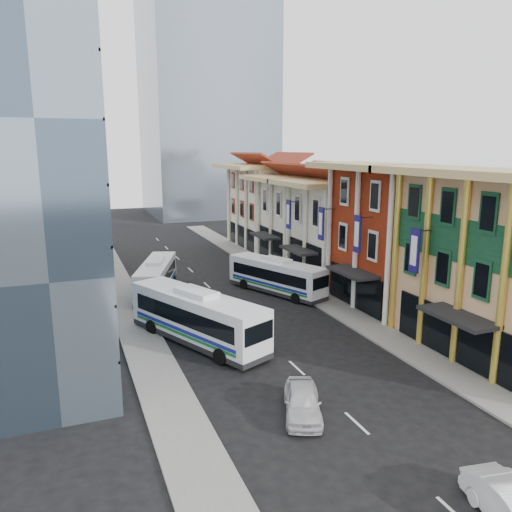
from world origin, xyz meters
name	(u,v)px	position (x,y,z in m)	size (l,w,h in m)	color
ground	(368,433)	(0.00, 0.00, 0.00)	(200.00, 200.00, 0.00)	black
sidewalk_right	(313,294)	(8.50, 22.00, 0.07)	(3.00, 90.00, 0.15)	slate
sidewalk_left	(131,315)	(-8.50, 22.00, 0.07)	(3.00, 90.00, 0.15)	slate
shophouse_tan	(511,268)	(14.00, 5.00, 6.00)	(8.00, 14.00, 12.00)	#DCAF7F
shophouse_red	(397,238)	(14.00, 17.00, 6.00)	(8.00, 10.00, 12.00)	maroon
shophouse_cream_near	(341,232)	(14.00, 26.50, 5.00)	(8.00, 9.00, 10.00)	white
shophouse_cream_mid	(303,221)	(14.00, 35.50, 5.00)	(8.00, 9.00, 10.00)	white
shophouse_cream_far	(269,208)	(14.00, 46.00, 5.50)	(8.00, 12.00, 11.00)	white
office_block_far	(35,209)	(-16.00, 42.00, 7.00)	(10.00, 18.00, 14.00)	gray
bus_left_near	(197,316)	(-4.80, 14.47, 1.99)	(2.90, 12.39, 3.97)	white
bus_left_far	(156,277)	(-5.31, 27.81, 1.70)	(2.48, 10.59, 3.40)	silver
bus_right	(276,275)	(5.50, 23.94, 1.74)	(2.54, 10.85, 3.48)	white
sedan_left	(302,401)	(-2.24, 2.71, 0.79)	(1.87, 4.63, 1.57)	silver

